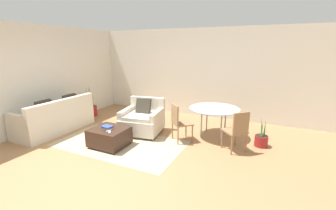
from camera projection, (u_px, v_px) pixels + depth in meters
The scene contains 15 objects.
ground_plane at pixel (102, 160), 4.44m from camera, with size 20.00×20.00×0.00m, color #A3754C.
wall_back at pixel (177, 72), 7.41m from camera, with size 12.00×0.06×2.75m.
wall_left at pixel (61, 75), 6.54m from camera, with size 0.06×12.00×2.75m.
area_rug at pixel (120, 143), 5.22m from camera, with size 2.92×1.64×0.01m.
couch at pixel (56, 120), 5.92m from camera, with size 0.86×1.96×0.92m.
armchair at pixel (143, 120), 5.82m from camera, with size 1.09×1.08×0.89m.
ottoman at pixel (110, 136), 5.04m from camera, with size 0.77×0.70×0.42m.
book_stack at pixel (108, 127), 4.97m from camera, with size 0.26×0.20×0.07m.
tv_remote_primary at pixel (109, 131), 4.85m from camera, with size 0.06×0.14×0.01m.
tv_remote_secondary at pixel (110, 132), 4.77m from camera, with size 0.11×0.13×0.01m.
potted_plant at pixel (90, 109), 7.31m from camera, with size 0.41×0.41×1.04m.
dining_table at pixel (214, 111), 5.50m from camera, with size 1.23×1.23×0.73m.
dining_chair_near_left at pixel (179, 120), 5.23m from camera, with size 0.59×0.59×0.90m.
dining_chair_near_right at pixel (237, 129), 4.68m from camera, with size 0.59×0.59×0.90m.
potted_plant_small at pixel (261, 139), 5.04m from camera, with size 0.29×0.29×0.68m.
Camera 1 is at (2.90, -3.08, 2.17)m, focal length 24.00 mm.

